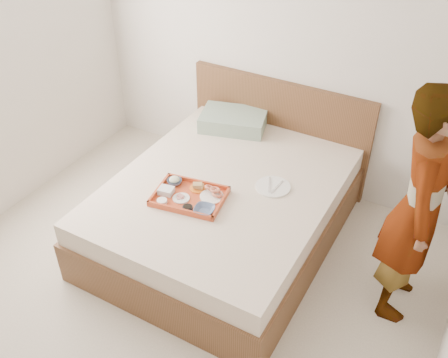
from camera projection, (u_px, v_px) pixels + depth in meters
ground at (148, 322)px, 3.38m from camera, size 3.50×4.00×0.01m
wall_back at (283, 39)px, 4.01m from camera, size 3.50×0.01×2.60m
bed at (225, 210)px, 3.91m from camera, size 1.65×2.00×0.53m
headboard at (278, 130)px, 4.46m from camera, size 1.65×0.06×0.95m
pillow at (233, 120)px, 4.37m from camera, size 0.63×0.51×0.13m
tray at (190, 196)px, 3.59m from camera, size 0.55×0.44×0.05m
prawn_plate at (212, 197)px, 3.59m from camera, size 0.20×0.20×0.01m
navy_bowl_big at (204, 210)px, 3.46m from camera, size 0.16×0.16×0.03m
sauce_dish at (188, 208)px, 3.48m from camera, size 0.08×0.08×0.03m
meat_plate at (181, 198)px, 3.58m from camera, size 0.14×0.14×0.01m
bread_plate at (198, 188)px, 3.67m from camera, size 0.14×0.14×0.01m
salad_bowl at (175, 182)px, 3.72m from camera, size 0.13×0.13×0.03m
plastic_tub at (166, 191)px, 3.62m from camera, size 0.12×0.10×0.05m
cheese_round at (162, 201)px, 3.54m from camera, size 0.08×0.08×0.03m
dinner_plate at (273, 187)px, 3.71m from camera, size 0.29×0.29×0.01m
person at (419, 208)px, 3.06m from camera, size 0.45×0.63×1.65m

